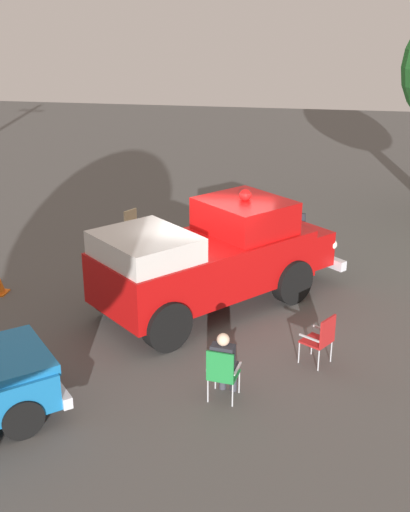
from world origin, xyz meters
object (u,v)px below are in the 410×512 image
at_px(vintage_fire_truck, 213,256).
at_px(lawn_chair_spare, 322,337).
at_px(lawn_chair_near_truck, 222,371).
at_px(spectator_standing, 294,231).
at_px(lawn_chair_by_car, 134,225).
at_px(spectator_seated, 224,362).

bearing_deg(vintage_fire_truck, lawn_chair_spare, 47.57).
bearing_deg(vintage_fire_truck, lawn_chair_near_truck, 11.48).
height_order(lawn_chair_spare, spectator_standing, spectator_standing).
relative_size(vintage_fire_truck, lawn_chair_by_car, 5.78).
distance_m(lawn_chair_spare, spectator_standing, 5.02).
height_order(lawn_chair_spare, spectator_seated, spectator_seated).
bearing_deg(lawn_chair_spare, spectator_standing, -171.13).
xyz_separation_m(lawn_chair_by_car, lawn_chair_spare, (5.76, 5.28, 0.00)).
xyz_separation_m(lawn_chair_by_car, spectator_seated, (7.17, 3.63, 0.11)).
bearing_deg(lawn_chair_by_car, lawn_chair_spare, 42.48).
distance_m(lawn_chair_near_truck, spectator_seated, 0.17).
xyz_separation_m(lawn_chair_near_truck, lawn_chair_by_car, (-7.30, -3.61, 0.00)).
height_order(lawn_chair_by_car, spectator_standing, spectator_standing).
distance_m(vintage_fire_truck, lawn_chair_spare, 3.35).
bearing_deg(vintage_fire_truck, lawn_chair_by_car, -141.21).
distance_m(lawn_chair_by_car, spectator_seated, 8.04).
height_order(lawn_chair_near_truck, lawn_chair_by_car, same).
bearing_deg(lawn_chair_by_car, lawn_chair_near_truck, 26.29).
height_order(vintage_fire_truck, lawn_chair_by_car, vintage_fire_truck).
distance_m(vintage_fire_truck, spectator_seated, 3.75).
relative_size(lawn_chair_near_truck, lawn_chair_spare, 1.00).
xyz_separation_m(vintage_fire_truck, spectator_standing, (-2.72, 1.66, -0.23)).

